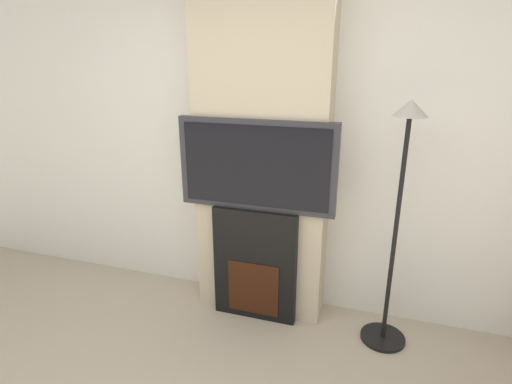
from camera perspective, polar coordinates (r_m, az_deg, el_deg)
wall_back at (r=3.07m, az=1.80°, el=7.61°), size 6.00×0.06×2.70m
chimney_breast at (r=2.91m, az=0.86°, el=6.99°), size 0.98×0.29×2.70m
fireplace at (r=3.10m, az=-0.01°, el=-10.22°), size 0.64×0.15×0.89m
television at (r=2.80m, az=-0.02°, el=3.78°), size 1.14×0.07×0.65m
floor_lamp at (r=2.73m, az=19.69°, el=-2.08°), size 0.31×0.31×1.71m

